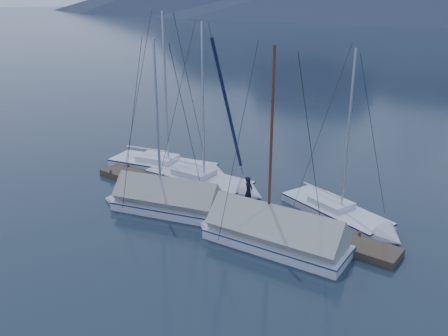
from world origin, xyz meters
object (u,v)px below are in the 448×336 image
at_px(sailboat_open_mid, 212,184).
at_px(person, 249,191).
at_px(sailboat_open_right, 348,218).
at_px(sailboat_covered_near, 265,234).
at_px(sailboat_open_left, 176,168).
at_px(sailboat_covered_far, 159,201).

bearing_deg(sailboat_open_mid, person, -22.49).
height_order(sailboat_open_right, sailboat_covered_near, sailboat_covered_near).
xyz_separation_m(sailboat_open_left, person, (6.96, -2.20, 0.92)).
bearing_deg(sailboat_covered_near, sailboat_covered_far, -177.76).
bearing_deg(sailboat_open_right, person, -156.27).
bearing_deg(person, sailboat_open_right, -76.11).
height_order(sailboat_open_left, sailboat_open_mid, sailboat_open_left).
distance_m(sailboat_open_mid, sailboat_open_right, 8.09).
height_order(sailboat_open_left, person, sailboat_open_left).
xyz_separation_m(sailboat_open_left, sailboat_covered_near, (9.42, -4.52, 0.29)).
bearing_deg(sailboat_covered_far, sailboat_covered_near, 2.24).
relative_size(sailboat_open_mid, sailboat_open_right, 1.11).
relative_size(sailboat_open_left, sailboat_covered_far, 1.12).
bearing_deg(person, sailboat_open_left, 62.59).
bearing_deg(sailboat_open_right, sailboat_open_left, 178.94).
bearing_deg(sailboat_open_left, sailboat_open_right, -1.06).
height_order(sailboat_open_right, person, sailboat_open_right).
xyz_separation_m(sailboat_covered_far, person, (3.78, 2.56, 0.65)).
relative_size(sailboat_open_left, sailboat_open_mid, 1.05).
distance_m(sailboat_open_right, person, 5.03).
bearing_deg(sailboat_open_mid, sailboat_covered_far, -93.24).
bearing_deg(sailboat_covered_near, sailboat_open_left, 154.37).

